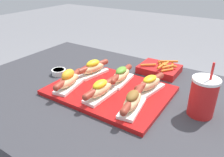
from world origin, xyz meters
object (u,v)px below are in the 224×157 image
object	(u,v)px
hot_dog_2	(132,101)
hot_dog_5	(149,84)
hot_dog_3	(93,68)
fries_basket	(160,69)
drink_cup	(203,97)
hot_dog_1	(100,89)
hot_dog_0	(68,80)
serving_tray	(109,90)
hot_dog_4	(121,75)
sauce_bowl	(59,72)

from	to	relation	value
hot_dog_2	hot_dog_5	distance (m)	0.16
hot_dog_3	hot_dog_5	xyz separation A→B (m)	(0.29, -0.00, -0.00)
hot_dog_5	fries_basket	distance (m)	0.24
drink_cup	fries_basket	bearing A→B (deg)	135.00
hot_dog_1	hot_dog_5	bearing A→B (deg)	46.93
drink_cup	hot_dog_5	bearing A→B (deg)	172.81
hot_dog_3	drink_cup	world-z (taller)	drink_cup
hot_dog_0	hot_dog_2	bearing A→B (deg)	0.46
hot_dog_0	drink_cup	xyz separation A→B (m)	(0.51, 0.13, 0.02)
serving_tray	hot_dog_4	distance (m)	0.09
hot_dog_4	hot_dog_5	world-z (taller)	hot_dog_4
serving_tray	sauce_bowl	xyz separation A→B (m)	(-0.31, 0.01, 0.01)
serving_tray	fries_basket	size ratio (longest dim) A/B	2.51
hot_dog_4	hot_dog_5	distance (m)	0.14
fries_basket	hot_dog_3	bearing A→B (deg)	-136.40
hot_dog_0	fries_basket	xyz separation A→B (m)	(0.25, 0.39, -0.03)
serving_tray	sauce_bowl	distance (m)	0.31
serving_tray	hot_dog_2	bearing A→B (deg)	-28.22
hot_dog_0	hot_dog_3	distance (m)	0.16
hot_dog_5	hot_dog_3	bearing A→B (deg)	179.92
serving_tray	hot_dog_2	size ratio (longest dim) A/B	2.49
hot_dog_4	drink_cup	distance (m)	0.36
hot_dog_3	fries_basket	xyz separation A→B (m)	(0.25, 0.23, -0.03)
hot_dog_0	hot_dog_3	size ratio (longest dim) A/B	1.00
sauce_bowl	fries_basket	xyz separation A→B (m)	(0.41, 0.30, 0.00)
hot_dog_3	fries_basket	world-z (taller)	hot_dog_3
hot_dog_3	sauce_bowl	bearing A→B (deg)	-159.16
hot_dog_0	drink_cup	bearing A→B (deg)	14.54
hot_dog_3	sauce_bowl	size ratio (longest dim) A/B	2.78
hot_dog_3	sauce_bowl	distance (m)	0.18
hot_dog_1	fries_basket	bearing A→B (deg)	76.31
hot_dog_0	hot_dog_2	world-z (taller)	hot_dog_0
hot_dog_3	fries_basket	bearing A→B (deg)	43.60
serving_tray	hot_dog_1	world-z (taller)	hot_dog_1
hot_dog_3	drink_cup	distance (m)	0.51
hot_dog_0	hot_dog_5	bearing A→B (deg)	28.10
hot_dog_2	hot_dog_3	size ratio (longest dim) A/B	1.00
sauce_bowl	drink_cup	world-z (taller)	drink_cup
hot_dog_0	fries_basket	size ratio (longest dim) A/B	1.01
hot_dog_3	hot_dog_4	size ratio (longest dim) A/B	0.99
hot_dog_0	hot_dog_5	xyz separation A→B (m)	(0.30, 0.16, -0.00)
sauce_bowl	hot_dog_2	bearing A→B (deg)	-11.41
fries_basket	hot_dog_5	bearing A→B (deg)	-78.56
hot_dog_2	fries_basket	bearing A→B (deg)	97.61
hot_dog_0	hot_dog_3	xyz separation A→B (m)	(0.01, 0.16, -0.00)
hot_dog_3	fries_basket	size ratio (longest dim) A/B	1.01
hot_dog_2	hot_dog_3	world-z (taller)	hot_dog_3
drink_cup	serving_tray	bearing A→B (deg)	-172.36
hot_dog_0	sauce_bowl	xyz separation A→B (m)	(-0.16, 0.10, -0.04)
hot_dog_5	drink_cup	distance (m)	0.22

